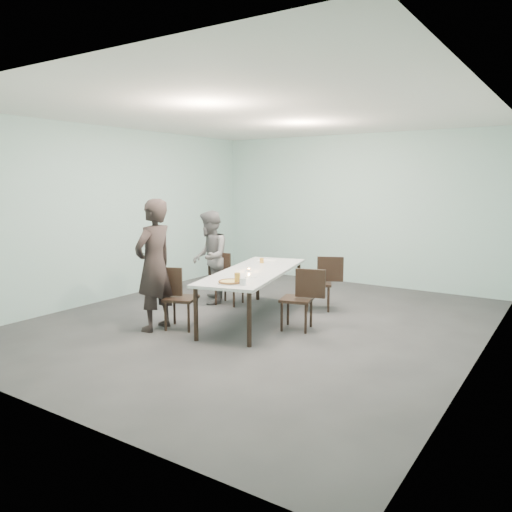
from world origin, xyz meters
The scene contains 16 objects.
ground centered at (0.00, 0.00, 0.00)m, with size 7.00×7.00×0.00m, color #333335.
room_shell centered at (0.00, 0.00, 2.03)m, with size 6.02×7.02×3.01m.
table centered at (-0.14, 0.07, 0.69)m, with size 1.50×2.74×0.75m.
chair_near_left centered at (-0.82, -0.91, 0.50)m, with size 0.65×0.54×0.87m.
chair_far_left centered at (-1.10, 0.63, 0.50)m, with size 0.64×0.48×0.87m.
chair_near_right centered at (0.72, 0.00, 0.50)m, with size 0.65×0.51×0.87m.
chair_far_right centered at (0.47, 1.17, 0.50)m, with size 0.65×0.56×0.87m.
diner_near centered at (-1.02, -1.11, 0.92)m, with size 0.67×0.44×1.83m, color black.
diner_far centered at (-1.35, 0.53, 0.79)m, with size 0.77×0.60×1.58m, color slate.
pizza centered at (0.13, -0.89, 0.77)m, with size 0.34×0.34×0.04m.
side_plate centered at (0.11, -0.39, 0.76)m, with size 0.18×0.18×0.01m, color white.
beer_glass centered at (0.24, -0.89, 0.82)m, with size 0.08×0.08×0.15m, color gold.
water_tumbler centered at (0.33, -0.90, 0.80)m, with size 0.08×0.08×0.09m, color silver.
tealight centered at (-0.16, -0.04, 0.77)m, with size 0.06×0.06×0.05m.
amber_tumbler centered at (-0.42, 0.72, 0.79)m, with size 0.07×0.07×0.08m, color gold.
menu centered at (-0.48, 0.98, 0.75)m, with size 0.30×0.22×0.01m, color silver.
Camera 1 is at (3.90, -6.03, 2.06)m, focal length 35.00 mm.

